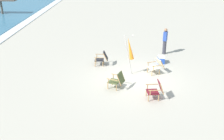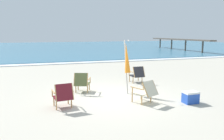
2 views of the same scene
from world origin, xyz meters
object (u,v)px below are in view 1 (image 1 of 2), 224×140
(cooler_box, at_px, (161,60))
(person_near_chairs, at_px, (165,41))
(beach_chair_back_right, at_px, (102,58))
(beach_chair_front_left, at_px, (117,80))
(beach_chair_mid_center, at_px, (157,66))
(beach_chair_back_left, at_px, (156,89))
(umbrella_furled_orange, at_px, (130,49))

(cooler_box, bearing_deg, person_near_chairs, -14.01)
(beach_chair_back_right, height_order, person_near_chairs, person_near_chairs)
(beach_chair_front_left, bearing_deg, beach_chair_mid_center, -48.08)
(beach_chair_front_left, xyz_separation_m, beach_chair_back_right, (2.80, 0.90, -0.00))
(beach_chair_back_right, relative_size, person_near_chairs, 0.49)
(beach_chair_back_right, xyz_separation_m, person_near_chairs, (2.00, -3.73, 0.41))
(beach_chair_back_left, distance_m, beach_chair_back_right, 4.49)
(beach_chair_back_right, xyz_separation_m, umbrella_furled_orange, (-1.13, -1.49, 0.94))
(beach_chair_back_left, distance_m, beach_chair_mid_center, 2.69)
(beach_chair_back_left, bearing_deg, beach_chair_mid_center, -6.90)
(beach_chair_back_left, bearing_deg, umbrella_furled_orange, 23.08)
(beach_chair_front_left, height_order, person_near_chairs, person_near_chairs)
(beach_chair_front_left, bearing_deg, person_near_chairs, -30.52)
(person_near_chairs, relative_size, cooler_box, 3.33)
(cooler_box, bearing_deg, beach_chair_back_right, 97.76)
(beach_chair_back_right, bearing_deg, beach_chair_mid_center, -109.09)
(beach_chair_mid_center, bearing_deg, beach_chair_back_right, 70.91)
(beach_chair_front_left, distance_m, beach_chair_mid_center, 2.68)
(beach_chair_back_left, relative_size, cooler_box, 1.67)
(beach_chair_mid_center, xyz_separation_m, beach_chair_back_right, (1.00, 2.90, 0.00))
(beach_chair_back_right, bearing_deg, person_near_chairs, -61.76)
(beach_chair_mid_center, xyz_separation_m, umbrella_furled_orange, (-0.13, 1.41, 0.95))
(beach_chair_mid_center, distance_m, person_near_chairs, 3.15)
(beach_chair_front_left, height_order, umbrella_furled_orange, umbrella_furled_orange)
(person_near_chairs, bearing_deg, cooler_box, 165.99)
(beach_chair_front_left, distance_m, cooler_box, 4.07)
(beach_chair_front_left, bearing_deg, beach_chair_back_left, -117.70)
(beach_chair_front_left, relative_size, cooler_box, 1.75)
(beach_chair_mid_center, relative_size, person_near_chairs, 0.57)
(umbrella_furled_orange, distance_m, cooler_box, 2.71)
(beach_chair_back_right, distance_m, cooler_box, 3.38)
(beach_chair_front_left, bearing_deg, umbrella_furled_orange, -19.50)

